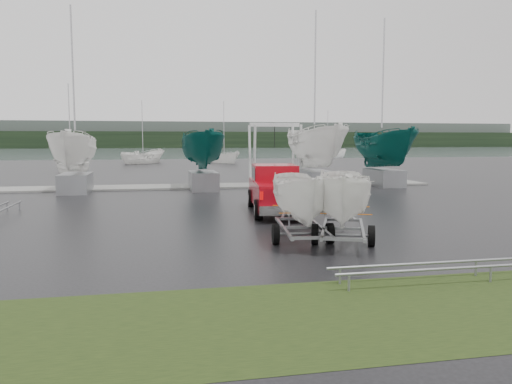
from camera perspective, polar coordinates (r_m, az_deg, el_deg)
The scene contains 19 objects.
ground_plane at distance 19.40m, azimuth -2.49°, elevation -2.99°, with size 120.00×120.00×0.00m, color black.
lake at distance 119.00m, azimuth -9.98°, elevation 4.45°, with size 300.00×300.00×0.00m, color gray.
grass_verge at distance 8.98m, azimuth 8.74°, elevation -13.74°, with size 40.00×40.00×0.00m, color black.
dock at distance 32.20m, azimuth -6.07°, elevation 0.66°, with size 30.00×3.00×0.12m, color gray.
treeline at distance 188.95m, azimuth -10.53°, elevation 5.89°, with size 300.00×8.00×6.00m, color black.
far_hill at distance 196.96m, azimuth -10.58°, elevation 6.47°, with size 300.00×6.00×10.00m, color #4C5651.
pickup_truck at distance 21.05m, azimuth 2.33°, elevation 0.51°, with size 2.70×6.05×1.95m.
trailer_hitched at distance 14.60m, azimuth 5.34°, elevation 4.11°, with size 1.84×3.72×4.69m.
trailer_parked at distance 14.55m, azimuth 10.08°, elevation 4.44°, with size 2.41×3.78×4.89m.
boat_hoist at distance 32.84m, azimuth 2.14°, elevation 5.37°, with size 3.30×2.18×4.12m.
keelboat_0 at distance 30.28m, azimuth -20.14°, elevation 7.15°, with size 2.41×3.20×10.58m.
keelboat_1 at distance 30.27m, azimuth -6.11°, elevation 7.68°, with size 2.48×3.20×7.69m.
keelboat_2 at distance 31.56m, azimuth 6.99°, elevation 8.61°, with size 2.82×3.20×11.00m.
keelboat_3 at distance 33.60m, azimuth 14.56°, elevation 7.81°, with size 2.64×3.20×10.81m.
mast_rack_2 at distance 12.02m, azimuth 24.56°, elevation -7.43°, with size 7.00×0.56×0.06m.
moored_boat_0 at distance 48.00m, azimuth -20.34°, elevation 2.02°, with size 3.04×3.07×10.99m.
moored_boat_1 at distance 65.73m, azimuth -12.77°, elevation 3.22°, with size 3.93×3.94×11.65m.
moored_boat_2 at distance 65.59m, azimuth -3.66°, elevation 3.35°, with size 3.20×3.24×11.23m.
moored_boat_3 at distance 86.55m, azimuth 8.14°, elevation 3.94°, with size 2.98×2.92×11.54m.
Camera 1 is at (-2.95, -18.93, 3.03)m, focal length 35.00 mm.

